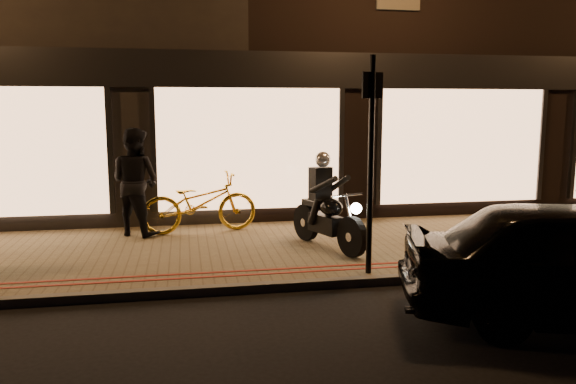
{
  "coord_description": "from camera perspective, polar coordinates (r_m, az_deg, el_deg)",
  "views": [
    {
      "loc": [
        -1.28,
        -7.06,
        2.43
      ],
      "look_at": [
        0.32,
        1.57,
        1.1
      ],
      "focal_mm": 35.0,
      "sensor_mm": 36.0,
      "label": 1
    }
  ],
  "objects": [
    {
      "name": "ground",
      "position": [
        7.57,
        -0.23,
        -10.09
      ],
      "size": [
        90.0,
        90.0,
        0.0
      ],
      "primitive_type": "plane",
      "color": "black",
      "rests_on": "ground"
    },
    {
      "name": "sidewalk",
      "position": [
        9.45,
        -2.41,
        -5.91
      ],
      "size": [
        50.0,
        4.0,
        0.12
      ],
      "primitive_type": "cube",
      "color": "#726447",
      "rests_on": "ground"
    },
    {
      "name": "kerb_stone",
      "position": [
        7.6,
        -0.3,
        -9.55
      ],
      "size": [
        50.0,
        0.14,
        0.12
      ],
      "primitive_type": "cube",
      "color": "#59544C",
      "rests_on": "ground"
    },
    {
      "name": "red_kerb_lines",
      "position": [
        8.05,
        -0.94,
        -8.03
      ],
      "size": [
        50.0,
        0.26,
        0.01
      ],
      "color": "maroon",
      "rests_on": "sidewalk"
    },
    {
      "name": "building_row",
      "position": [
        16.2,
        -6.13,
        15.01
      ],
      "size": [
        48.0,
        10.11,
        8.5
      ],
      "color": "black",
      "rests_on": "ground"
    },
    {
      "name": "motorcycle",
      "position": [
        9.26,
        3.93,
        -1.94
      ],
      "size": [
        0.87,
        1.86,
        1.59
      ],
      "rotation": [
        0.0,
        0.0,
        0.36
      ],
      "color": "black",
      "rests_on": "sidewalk"
    },
    {
      "name": "sign_post",
      "position": [
        7.75,
        8.42,
        3.84
      ],
      "size": [
        0.34,
        0.16,
        3.0
      ],
      "rotation": [
        0.0,
        0.0,
        0.39
      ],
      "color": "black",
      "rests_on": "sidewalk"
    },
    {
      "name": "bicycle_gold",
      "position": [
        10.51,
        -8.96,
        -1.09
      ],
      "size": [
        2.21,
        1.04,
        1.11
      ],
      "primitive_type": "imported",
      "rotation": [
        0.0,
        0.0,
        1.72
      ],
      "color": "gold",
      "rests_on": "sidewalk"
    },
    {
      "name": "person_dark",
      "position": [
        10.5,
        -15.27,
        1.0
      ],
      "size": [
        1.2,
        1.14,
        1.95
      ],
      "primitive_type": "imported",
      "rotation": [
        0.0,
        0.0,
        2.55
      ],
      "color": "black",
      "rests_on": "sidewalk"
    }
  ]
}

